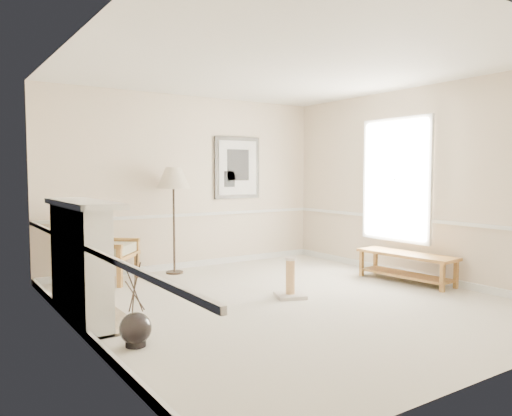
{
  "coord_description": "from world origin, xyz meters",
  "views": [
    {
      "loc": [
        -3.73,
        -4.9,
        1.6
      ],
      "look_at": [
        0.01,
        0.7,
        1.13
      ],
      "focal_mm": 35.0,
      "sensor_mm": 36.0,
      "label": 1
    }
  ],
  "objects_px": {
    "floor_lamp": "(173,181)",
    "floor_vase": "(136,329)",
    "scratching_post": "(290,285)",
    "armchair": "(98,244)",
    "bench": "(406,263)"
  },
  "relations": [
    {
      "from": "floor_vase",
      "to": "armchair",
      "type": "distance_m",
      "value": 3.07
    },
    {
      "from": "floor_vase",
      "to": "armchair",
      "type": "bearing_deg",
      "value": 79.94
    },
    {
      "from": "armchair",
      "to": "floor_lamp",
      "type": "relative_size",
      "value": 0.67
    },
    {
      "from": "armchair",
      "to": "scratching_post",
      "type": "relative_size",
      "value": 2.2
    },
    {
      "from": "floor_vase",
      "to": "bench",
      "type": "relative_size",
      "value": 0.57
    },
    {
      "from": "floor_vase",
      "to": "floor_lamp",
      "type": "distance_m",
      "value": 3.63
    },
    {
      "from": "floor_lamp",
      "to": "scratching_post",
      "type": "xyz_separation_m",
      "value": [
        0.6,
        -2.26,
        -1.32
      ]
    },
    {
      "from": "floor_lamp",
      "to": "floor_vase",
      "type": "bearing_deg",
      "value": -120.49
    },
    {
      "from": "floor_lamp",
      "to": "scratching_post",
      "type": "bearing_deg",
      "value": -75.16
    },
    {
      "from": "bench",
      "to": "armchair",
      "type": "bearing_deg",
      "value": 145.84
    },
    {
      "from": "scratching_post",
      "to": "armchair",
      "type": "bearing_deg",
      "value": 127.39
    },
    {
      "from": "floor_vase",
      "to": "armchair",
      "type": "height_order",
      "value": "armchair"
    },
    {
      "from": "floor_lamp",
      "to": "scratching_post",
      "type": "distance_m",
      "value": 2.68
    },
    {
      "from": "floor_vase",
      "to": "scratching_post",
      "type": "distance_m",
      "value": 2.41
    },
    {
      "from": "floor_vase",
      "to": "armchair",
      "type": "relative_size",
      "value": 0.76
    }
  ]
}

